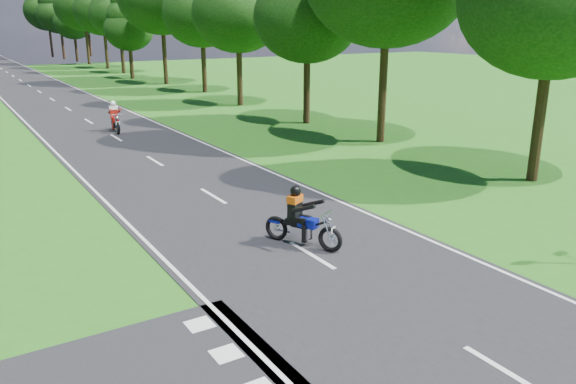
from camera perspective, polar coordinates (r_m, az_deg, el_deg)
ground at (r=12.95m, az=7.44°, el=-9.40°), size 160.00×160.00×0.00m
main_road at (r=59.66m, az=-24.82°, el=9.79°), size 7.00×140.00×0.02m
road_markings at (r=57.79m, az=-24.70°, el=9.64°), size 7.40×140.00×0.01m
rider_near_blue at (r=14.68m, az=1.51°, el=-2.50°), size 1.48×2.04×1.63m
rider_far_red at (r=32.04m, az=-17.20°, el=7.34°), size 0.88×2.05×1.66m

